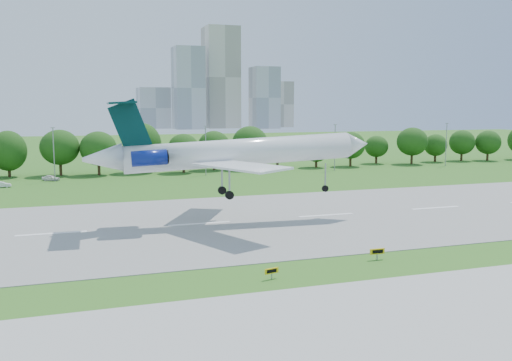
% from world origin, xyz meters
% --- Properties ---
extents(ground, '(600.00, 600.00, 0.00)m').
position_xyz_m(ground, '(0.00, 0.00, 0.00)').
color(ground, '#275E18').
rests_on(ground, ground).
extents(runway, '(400.00, 45.00, 0.08)m').
position_xyz_m(runway, '(0.00, 25.00, 0.04)').
color(runway, gray).
rests_on(runway, ground).
extents(taxiway, '(400.00, 23.00, 0.08)m').
position_xyz_m(taxiway, '(0.00, -18.00, 0.04)').
color(taxiway, '#ADADA8').
rests_on(taxiway, ground).
extents(tree_line, '(288.40, 8.40, 10.40)m').
position_xyz_m(tree_line, '(0.00, 92.00, 6.19)').
color(tree_line, '#382314').
rests_on(tree_line, ground).
extents(light_poles, '(175.90, 0.25, 12.19)m').
position_xyz_m(light_poles, '(-2.50, 82.00, 6.34)').
color(light_poles, gray).
rests_on(light_poles, ground).
extents(skyline, '(127.00, 52.00, 80.00)m').
position_xyz_m(skyline, '(100.16, 390.61, 30.46)').
color(skyline, '#B2B2B7').
rests_on(skyline, ground).
extents(airliner, '(42.35, 30.82, 14.08)m').
position_xyz_m(airliner, '(4.06, 25.11, 10.24)').
color(airliner, white).
rests_on(airliner, ground).
extents(taxi_sign_centre, '(1.53, 0.56, 1.08)m').
position_xyz_m(taxi_sign_centre, '(0.63, -2.91, 0.80)').
color(taxi_sign_centre, gray).
rests_on(taxi_sign_centre, ground).
extents(taxi_sign_right, '(1.75, 0.25, 1.23)m').
position_xyz_m(taxi_sign_right, '(14.08, 0.02, 0.91)').
color(taxi_sign_right, gray).
rests_on(taxi_sign_right, ground).
extents(service_vehicle_a, '(3.72, 1.37, 1.22)m').
position_xyz_m(service_vehicle_a, '(-30.45, 75.05, 0.61)').
color(service_vehicle_a, silver).
rests_on(service_vehicle_a, ground).
extents(service_vehicle_b, '(4.17, 3.18, 1.33)m').
position_xyz_m(service_vehicle_b, '(-20.89, 83.39, 0.66)').
color(service_vehicle_b, white).
rests_on(service_vehicle_b, ground).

